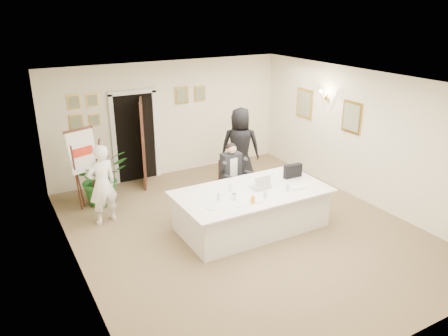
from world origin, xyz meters
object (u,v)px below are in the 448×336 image
object	(u,v)px
oj_glass	(253,200)
steel_jug	(234,197)
paper_stack	(297,187)
standing_man	(102,185)
standing_woman	(240,147)
conference_table	(252,209)
laptop_bag	(293,171)
flip_chart	(83,174)
seated_man	(232,173)
laptop	(260,181)
potted_palm	(101,177)

from	to	relation	value
oj_glass	steel_jug	size ratio (longest dim) A/B	1.18
paper_stack	standing_man	bearing A→B (deg)	149.15
standing_woman	paper_stack	xyz separation A→B (m)	(-0.13, -2.31, -0.13)
conference_table	laptop_bag	xyz separation A→B (m)	(1.07, 0.17, 0.52)
standing_woman	flip_chart	bearing A→B (deg)	25.62
seated_man	standing_man	xyz separation A→B (m)	(-2.63, 0.44, 0.12)
laptop_bag	standing_man	bearing A→B (deg)	158.92
seated_man	paper_stack	bearing A→B (deg)	-77.26
laptop	steel_jug	world-z (taller)	laptop
laptop_bag	oj_glass	distance (m)	1.50
standing_woman	steel_jug	world-z (taller)	standing_woman
steel_jug	oj_glass	bearing A→B (deg)	-53.88
oj_glass	flip_chart	bearing A→B (deg)	128.78
standing_woman	steel_jug	distance (m)	2.63
potted_palm	oj_glass	world-z (taller)	potted_palm
laptop	flip_chart	bearing A→B (deg)	137.86
laptop	steel_jug	bearing A→B (deg)	-163.96
flip_chart	conference_table	bearing A→B (deg)	-42.79
seated_man	laptop	bearing A→B (deg)	-100.99
steel_jug	laptop	bearing A→B (deg)	18.19
laptop_bag	steel_jug	world-z (taller)	laptop_bag
seated_man	laptop_bag	bearing A→B (deg)	-58.95
standing_woman	potted_palm	world-z (taller)	standing_woman
flip_chart	oj_glass	distance (m)	3.66
flip_chart	standing_woman	distance (m)	3.56
conference_table	laptop_bag	size ratio (longest dim) A/B	7.38
laptop	oj_glass	size ratio (longest dim) A/B	2.79
flip_chart	standing_woman	xyz separation A→B (m)	(3.54, -0.38, 0.13)
paper_stack	steel_jug	xyz separation A→B (m)	(-1.32, 0.13, 0.04)
flip_chart	standing_woman	world-z (taller)	standing_woman
flip_chart	paper_stack	xyz separation A→B (m)	(3.40, -2.69, -0.01)
potted_palm	steel_jug	size ratio (longest dim) A/B	11.09
potted_palm	laptop_bag	size ratio (longest dim) A/B	3.13
standing_woman	conference_table	bearing A→B (deg)	96.26
paper_stack	laptop	bearing A→B (deg)	149.75
flip_chart	steel_jug	distance (m)	3.30
seated_man	paper_stack	size ratio (longest dim) A/B	4.98
flip_chart	standing_woman	bearing A→B (deg)	-6.12
laptop	steel_jug	xyz separation A→B (m)	(-0.70, -0.23, -0.08)
flip_chart	standing_man	bearing A→B (deg)	-75.92
standing_man	standing_woman	size ratio (longest dim) A/B	0.86
potted_palm	paper_stack	size ratio (longest dim) A/B	4.49
standing_man	laptop_bag	distance (m)	3.74
standing_man	paper_stack	xyz separation A→B (m)	(3.21, -1.91, -0.01)
laptop	laptop_bag	bearing A→B (deg)	5.29
laptop_bag	laptop	bearing A→B (deg)	-171.04
seated_man	steel_jug	size ratio (longest dim) A/B	12.30
standing_woman	potted_palm	size ratio (longest dim) A/B	1.51
standing_woman	laptop	world-z (taller)	standing_woman
potted_palm	laptop_bag	world-z (taller)	potted_palm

